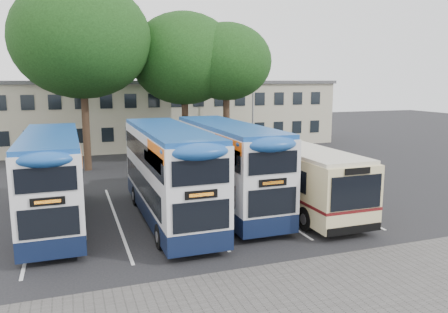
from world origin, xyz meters
The scene contains 12 objects.
ground centered at (0.00, 0.00, 0.00)m, with size 120.00×120.00×0.00m, color black.
paving_strip centered at (-2.00, -5.00, 0.01)m, with size 40.00×6.00×0.01m, color #595654.
bay_lines centered at (-3.75, 5.00, 0.01)m, with size 14.12×11.00×0.01m.
depot_building centered at (0.00, 26.99, 3.15)m, with size 32.40×8.40×6.20m.
lamp_post centered at (6.00, 19.97, 5.08)m, with size 0.25×1.05×9.06m.
tree_left centered at (-7.93, 16.80, 8.90)m, with size 9.28×9.28×12.86m.
tree_mid centered at (-0.58, 17.89, 7.81)m, with size 8.08×8.08×11.26m.
tree_right centered at (2.34, 16.63, 7.57)m, with size 6.76×6.76×10.47m.
bus_dd_left centered at (-9.84, 5.03, 2.20)m, with size 2.32×9.58×3.99m.
bus_dd_mid centered at (-4.98, 4.01, 2.31)m, with size 2.44×10.07×4.19m.
bus_dd_right centered at (-1.92, 4.80, 2.30)m, with size 2.43×10.02×4.17m.
bus_single centered at (1.24, 4.18, 1.75)m, with size 2.63×10.35×3.09m.
Camera 1 is at (-9.05, -14.71, 6.21)m, focal length 35.00 mm.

